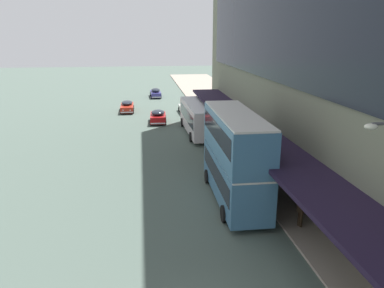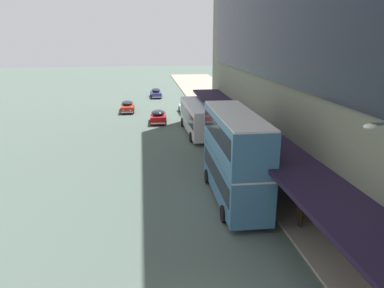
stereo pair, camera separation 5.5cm
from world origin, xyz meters
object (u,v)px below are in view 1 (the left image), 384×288
transit_bus_kerbside_front (197,117)px  sedan_oncoming_rear (156,93)px  transit_bus_kerbside_rear (235,154)px  sedan_second_mid (158,116)px  sedan_trailing_near (127,106)px  pedestrian_at_kerb (301,209)px  sedan_far_back (186,108)px

transit_bus_kerbside_front → sedan_oncoming_rear: bearing=98.0°
transit_bus_kerbside_rear → sedan_second_mid: bearing=99.5°
sedan_oncoming_rear → sedan_trailing_near: bearing=-110.6°
sedan_oncoming_rear → sedan_second_mid: size_ratio=1.11×
transit_bus_kerbside_rear → pedestrian_at_kerb: transit_bus_kerbside_rear is taller
transit_bus_kerbside_rear → sedan_second_mid: 23.60m
sedan_far_back → sedan_second_mid: (-4.12, -5.44, 0.04)m
sedan_far_back → sedan_second_mid: size_ratio=1.02×
transit_bus_kerbside_rear → sedan_trailing_near: bearing=104.4°
sedan_far_back → sedan_oncoming_rear: size_ratio=0.92×
transit_bus_kerbside_front → sedan_oncoming_rear: size_ratio=2.16×
sedan_oncoming_rear → pedestrian_at_kerb: pedestrian_at_kerb is taller
sedan_far_back → pedestrian_at_kerb: size_ratio=2.38×
sedan_far_back → transit_bus_kerbside_rear: bearing=-90.5°
transit_bus_kerbside_rear → sedan_second_mid: transit_bus_kerbside_rear is taller
sedan_oncoming_rear → sedan_second_mid: 19.53m
transit_bus_kerbside_rear → sedan_second_mid: size_ratio=2.16×
pedestrian_at_kerb → transit_bus_kerbside_rear: bearing=123.5°
sedan_oncoming_rear → sedan_second_mid: bearing=-91.4°
sedan_far_back → sedan_oncoming_rear: 14.55m
sedan_far_back → sedan_second_mid: sedan_second_mid is taller
sedan_oncoming_rear → pedestrian_at_kerb: size_ratio=2.59×
pedestrian_at_kerb → sedan_far_back: bearing=94.4°
pedestrian_at_kerb → sedan_trailing_near: bearing=107.0°
sedan_trailing_near → sedan_second_mid: size_ratio=1.14×
transit_bus_kerbside_rear → sedan_far_back: transit_bus_kerbside_rear is taller
sedan_trailing_near → sedan_second_mid: (4.01, -7.60, 0.05)m
sedan_second_mid → pedestrian_at_kerb: (6.66, -27.37, 0.39)m
sedan_far_back → pedestrian_at_kerb: pedestrian_at_kerb is taller
transit_bus_kerbside_rear → pedestrian_at_kerb: bearing=-56.5°
transit_bus_kerbside_rear → sedan_far_back: size_ratio=2.11×
sedan_second_mid → pedestrian_at_kerb: pedestrian_at_kerb is taller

